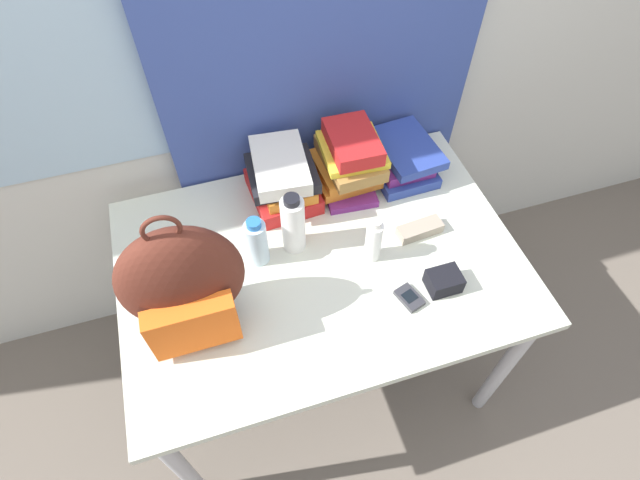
% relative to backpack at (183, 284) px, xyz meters
% --- Properties ---
extents(ground_plane, '(12.00, 12.00, 0.00)m').
position_rel_backpack_xyz_m(ground_plane, '(0.41, -0.35, -0.96)').
color(ground_plane, '#665B51').
extents(wall_back, '(6.00, 0.06, 2.50)m').
position_rel_backpack_xyz_m(wall_back, '(0.40, 0.62, 0.29)').
color(wall_back, beige).
rests_on(wall_back, ground_plane).
extents(curtain_blue, '(1.07, 0.04, 2.50)m').
position_rel_backpack_xyz_m(curtain_blue, '(0.56, 0.56, 0.29)').
color(curtain_blue, '#384C93').
rests_on(curtain_blue, ground_plane).
extents(desk, '(1.26, 0.88, 0.78)m').
position_rel_backpack_xyz_m(desk, '(0.41, 0.09, -0.27)').
color(desk, beige).
rests_on(desk, ground_plane).
extents(backpack, '(0.33, 0.21, 0.45)m').
position_rel_backpack_xyz_m(backpack, '(0.00, 0.00, 0.00)').
color(backpack, '#512319').
rests_on(backpack, desk).
extents(book_stack_left, '(0.23, 0.28, 0.19)m').
position_rel_backpack_xyz_m(book_stack_left, '(0.36, 0.38, -0.10)').
color(book_stack_left, red).
rests_on(book_stack_left, desk).
extents(book_stack_center, '(0.24, 0.27, 0.22)m').
position_rel_backpack_xyz_m(book_stack_center, '(0.60, 0.38, -0.08)').
color(book_stack_center, '#6B2370').
rests_on(book_stack_center, desk).
extents(book_stack_right, '(0.23, 0.28, 0.12)m').
position_rel_backpack_xyz_m(book_stack_right, '(0.80, 0.38, -0.13)').
color(book_stack_right, navy).
rests_on(book_stack_right, desk).
extents(water_bottle, '(0.07, 0.07, 0.19)m').
position_rel_backpack_xyz_m(water_bottle, '(0.22, 0.15, -0.10)').
color(water_bottle, silver).
rests_on(water_bottle, desk).
extents(sports_bottle, '(0.07, 0.07, 0.23)m').
position_rel_backpack_xyz_m(sports_bottle, '(0.34, 0.17, -0.08)').
color(sports_bottle, white).
rests_on(sports_bottle, desk).
extents(sunscreen_bottle, '(0.05, 0.05, 0.18)m').
position_rel_backpack_xyz_m(sunscreen_bottle, '(0.57, 0.05, -0.11)').
color(sunscreen_bottle, white).
rests_on(sunscreen_bottle, desk).
extents(cell_phone, '(0.08, 0.10, 0.02)m').
position_rel_backpack_xyz_m(cell_phone, '(0.62, -0.13, -0.18)').
color(cell_phone, '#2D2D33').
rests_on(cell_phone, desk).
extents(sunglasses_case, '(0.15, 0.07, 0.04)m').
position_rel_backpack_xyz_m(sunglasses_case, '(0.75, 0.09, -0.17)').
color(sunglasses_case, gray).
rests_on(sunglasses_case, desk).
extents(camera_pouch, '(0.10, 0.08, 0.06)m').
position_rel_backpack_xyz_m(camera_pouch, '(0.73, -0.12, -0.16)').
color(camera_pouch, black).
rests_on(camera_pouch, desk).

